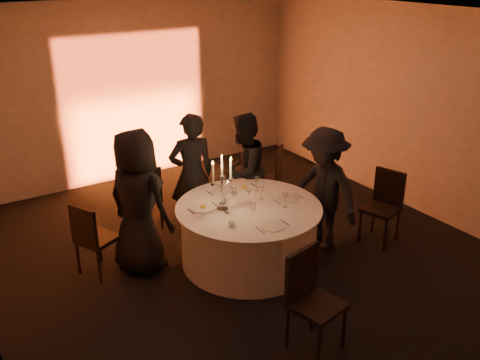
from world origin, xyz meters
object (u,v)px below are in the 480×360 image
guest_back_left (192,175)px  chair_left (92,236)px  chair_right (384,202)px  chair_front (310,294)px  chair_back_right (271,176)px  guest_left (138,202)px  chair_back_left (147,193)px  candelabra (222,191)px  guest_right (324,189)px  banquet_table (249,234)px  coffee_cup (232,224)px  guest_back_right (243,171)px

guest_back_left → chair_left: bearing=23.1°
chair_right → chair_front: (-2.23, -1.15, 0.03)m
chair_right → chair_back_right: bearing=-169.7°
chair_right → guest_left: bearing=-125.1°
chair_back_left → candelabra: 1.58m
chair_front → guest_left: 2.38m
guest_back_left → guest_right: size_ratio=1.04×
banquet_table → guest_right: bearing=-10.5°
banquet_table → guest_right: size_ratio=1.09×
guest_right → coffee_cup: size_ratio=14.97×
chair_back_left → guest_back_right: bearing=173.7°
chair_back_right → guest_left: (-2.30, -0.48, 0.33)m
candelabra → chair_left: bearing=154.7°
banquet_table → candelabra: bearing=164.9°
chair_back_left → guest_back_left: guest_back_left is taller
chair_front → guest_back_right: bearing=59.2°
chair_back_right → guest_back_right: 0.65m
chair_back_left → guest_back_right: 1.38m
chair_back_left → candelabra: (0.36, -1.46, 0.49)m
guest_left → guest_back_right: size_ratio=1.09×
chair_front → guest_back_left: bearing=74.9°
guest_left → guest_back_right: (1.71, 0.34, -0.08)m
coffee_cup → guest_right: bearing=5.0°
chair_right → guest_left: 3.25m
chair_back_left → chair_right: size_ratio=0.97×
chair_back_left → chair_back_right: bearing=-173.9°
chair_back_right → chair_front: size_ratio=0.97×
guest_back_left → candelabra: 1.03m
chair_front → chair_back_right: bearing=49.7°
banquet_table → chair_left: bearing=156.5°
chair_right → coffee_cup: chair_right is taller
guest_back_right → guest_back_left: bearing=-43.6°
chair_back_right → candelabra: bearing=-9.0°
chair_back_right → chair_front: bearing=18.1°
chair_back_left → candelabra: size_ratio=1.31×
chair_left → chair_back_right: 2.85m
chair_left → guest_left: 0.68m
guest_left → guest_right: size_ratio=1.09×
chair_back_right → chair_right: size_ratio=1.02×
guest_back_left → coffee_cup: (-0.24, -1.41, -0.06)m
chair_right → guest_back_right: guest_back_right is taller
guest_right → coffee_cup: guest_right is taller
candelabra → chair_back_right: bearing=34.1°
chair_right → chair_front: 2.50m
chair_right → candelabra: size_ratio=1.36×
chair_right → guest_right: guest_right is taller
chair_front → guest_left: (-0.83, 2.21, 0.31)m
guest_left → guest_back_right: bearing=-104.4°
chair_front → candelabra: candelabra is taller
guest_left → chair_back_left: bearing=-53.7°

